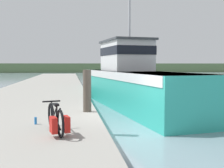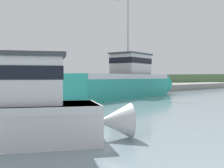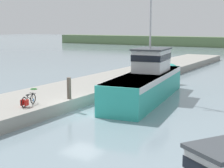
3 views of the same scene
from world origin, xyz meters
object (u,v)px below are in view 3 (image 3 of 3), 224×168
Objects in this scene: bicycle_touring at (27,101)px; mooring_post at (69,88)px; water_bottle_by_bike at (33,100)px; fishing_boat_main at (149,80)px.

mooring_post is (0.87, 2.95, 0.39)m from bicycle_touring.
fishing_boat_main is at bearing 61.81° from water_bottle_by_bike.
bicycle_touring is 8.69× the size of water_bottle_by_bike.
water_bottle_by_bike is (-4.33, -8.09, -0.56)m from fishing_boat_main.
mooring_post reaches higher than water_bottle_by_bike.
fishing_boat_main is 10.23× the size of mooring_post.
bicycle_touring reaches higher than water_bottle_by_bike.
mooring_post is at bearing -122.97° from fishing_boat_main.
bicycle_touring is at bearing -61.71° from water_bottle_by_bike.
fishing_boat_main is at bearing 53.58° from bicycle_touring.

